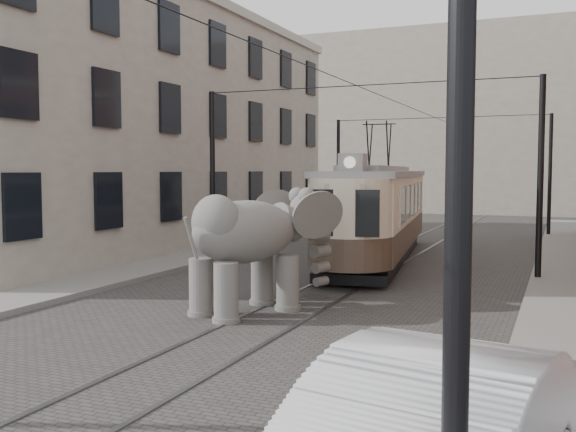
% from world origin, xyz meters
% --- Properties ---
extents(ground, '(120.00, 120.00, 0.00)m').
position_xyz_m(ground, '(0.00, 0.00, 0.00)').
color(ground, '#3E3B39').
extents(tram_rails, '(1.54, 80.00, 0.02)m').
position_xyz_m(tram_rails, '(0.00, 0.00, 0.01)').
color(tram_rails, slate).
rests_on(tram_rails, ground).
extents(sidewalk_right, '(2.00, 60.00, 0.15)m').
position_xyz_m(sidewalk_right, '(6.00, 0.00, 0.07)').
color(sidewalk_right, slate).
rests_on(sidewalk_right, ground).
extents(sidewalk_left, '(2.00, 60.00, 0.15)m').
position_xyz_m(sidewalk_left, '(-6.50, 0.00, 0.07)').
color(sidewalk_left, slate).
rests_on(sidewalk_left, ground).
extents(stucco_building, '(7.00, 24.00, 10.00)m').
position_xyz_m(stucco_building, '(-11.00, 10.00, 5.00)').
color(stucco_building, gray).
rests_on(stucco_building, ground).
extents(distant_block, '(28.00, 10.00, 14.00)m').
position_xyz_m(distant_block, '(0.00, 40.00, 7.00)').
color(distant_block, gray).
rests_on(distant_block, ground).
extents(catenary, '(11.00, 30.20, 6.00)m').
position_xyz_m(catenary, '(-0.20, 5.00, 3.00)').
color(catenary, black).
rests_on(catenary, ground).
extents(tram, '(4.18, 12.74, 4.96)m').
position_xyz_m(tram, '(-0.37, 8.90, 2.48)').
color(tram, beige).
rests_on(tram, ground).
extents(elephant, '(4.26, 5.33, 2.87)m').
position_xyz_m(elephant, '(-0.84, -1.01, 1.43)').
color(elephant, '#63605B').
rests_on(elephant, ground).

